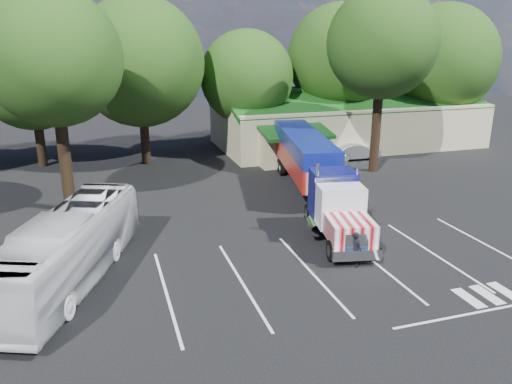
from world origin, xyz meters
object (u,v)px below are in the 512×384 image
object	(u,v)px
woman	(355,249)
tour_bus	(68,248)
bicycle	(325,187)
silver_sedan	(356,151)
semi_truck	(311,165)

from	to	relation	value
woman	tour_bus	size ratio (longest dim) A/B	0.15
woman	tour_bus	bearing A→B (deg)	49.60
woman	bicycle	xyz separation A→B (m)	(3.37, 10.33, -0.40)
silver_sedan	tour_bus	bearing A→B (deg)	125.60
bicycle	woman	bearing A→B (deg)	-110.13
semi_truck	bicycle	distance (m)	2.29
semi_truck	tour_bus	distance (m)	16.14
semi_truck	woman	distance (m)	10.10
semi_truck	silver_sedan	distance (m)	11.61
tour_bus	silver_sedan	size ratio (longest dim) A/B	2.60
woman	tour_bus	world-z (taller)	tour_bus
semi_truck	tour_bus	xyz separation A→B (m)	(-14.26, -7.51, -0.68)
bicycle	silver_sedan	bearing A→B (deg)	48.52
semi_truck	tour_bus	bearing A→B (deg)	-140.84
bicycle	semi_truck	bearing A→B (deg)	-160.61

